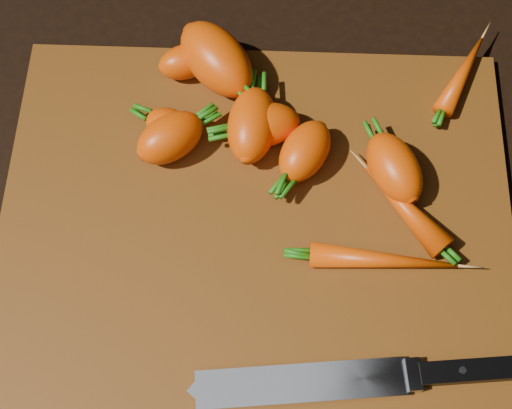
{
  "coord_description": "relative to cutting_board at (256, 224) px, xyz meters",
  "views": [
    {
      "loc": [
        0.01,
        -0.26,
        0.65
      ],
      "look_at": [
        0.0,
        0.01,
        0.03
      ],
      "focal_mm": 50.0,
      "sensor_mm": 36.0,
      "label": 1
    }
  ],
  "objects": [
    {
      "name": "carrot_3",
      "position": [
        -0.01,
        0.09,
        0.03
      ],
      "size": [
        0.06,
        0.09,
        0.05
      ],
      "primitive_type": "ellipsoid",
      "rotation": [
        0.0,
        0.0,
        1.48
      ],
      "color": "#E64806",
      "rests_on": "cutting_board"
    },
    {
      "name": "carrot_1",
      "position": [
        -0.09,
        0.09,
        0.02
      ],
      "size": [
        0.07,
        0.06,
        0.04
      ],
      "primitive_type": "ellipsoid",
      "rotation": [
        0.0,
        0.0,
        2.66
      ],
      "color": "#E64806",
      "rests_on": "cutting_board"
    },
    {
      "name": "carrot_8",
      "position": [
        0.12,
        -0.04,
        0.02
      ],
      "size": [
        0.14,
        0.03,
        0.02
      ],
      "primitive_type": "ellipsoid",
      "rotation": [
        0.0,
        0.0,
        -0.05
      ],
      "color": "#E64806",
      "rests_on": "cutting_board"
    },
    {
      "name": "carrot_0",
      "position": [
        -0.09,
        0.08,
        0.03
      ],
      "size": [
        0.08,
        0.08,
        0.05
      ],
      "primitive_type": "ellipsoid",
      "rotation": [
        0.0,
        0.0,
        0.65
      ],
      "color": "#E64806",
      "rests_on": "cutting_board"
    },
    {
      "name": "carrot_4",
      "position": [
        0.01,
        0.1,
        0.03
      ],
      "size": [
        0.08,
        0.06,
        0.04
      ],
      "primitive_type": "ellipsoid",
      "rotation": [
        0.0,
        0.0,
        3.37
      ],
      "color": "#E64806",
      "rests_on": "cutting_board"
    },
    {
      "name": "knife",
      "position": [
        0.06,
        -0.15,
        0.01
      ],
      "size": [
        0.3,
        0.06,
        0.02
      ],
      "rotation": [
        0.0,
        0.0,
        0.1
      ],
      "color": "gray",
      "rests_on": "cutting_board"
    },
    {
      "name": "carrot_7",
      "position": [
        0.21,
        0.17,
        0.02
      ],
      "size": [
        0.07,
        0.1,
        0.02
      ],
      "primitive_type": "ellipsoid",
      "rotation": [
        0.0,
        0.0,
        1.09
      ],
      "color": "#E64806",
      "rests_on": "cutting_board"
    },
    {
      "name": "carrot_10",
      "position": [
        0.05,
        0.07,
        0.03
      ],
      "size": [
        0.07,
        0.08,
        0.04
      ],
      "primitive_type": "ellipsoid",
      "rotation": [
        0.0,
        0.0,
        4.22
      ],
      "color": "#E64806",
      "rests_on": "cutting_board"
    },
    {
      "name": "carrot_9",
      "position": [
        0.14,
        0.01,
        0.02
      ],
      "size": [
        0.09,
        0.1,
        0.03
      ],
      "primitive_type": "ellipsoid",
      "rotation": [
        0.0,
        0.0,
        2.27
      ],
      "color": "#E64806",
      "rests_on": "cutting_board"
    },
    {
      "name": "carrot_5",
      "position": [
        -0.08,
        0.17,
        0.02
      ],
      "size": [
        0.06,
        0.05,
        0.04
      ],
      "primitive_type": "ellipsoid",
      "rotation": [
        0.0,
        0.0,
        0.35
      ],
      "color": "#E64806",
      "rests_on": "cutting_board"
    },
    {
      "name": "carrot_2",
      "position": [
        -0.05,
        0.17,
        0.03
      ],
      "size": [
        0.11,
        0.11,
        0.06
      ],
      "primitive_type": "ellipsoid",
      "rotation": [
        0.0,
        0.0,
        -0.88
      ],
      "color": "#E64806",
      "rests_on": "cutting_board"
    },
    {
      "name": "ground",
      "position": [
        0.0,
        0.0,
        -0.01
      ],
      "size": [
        2.0,
        2.0,
        0.01
      ],
      "primitive_type": "cube",
      "color": "black"
    },
    {
      "name": "carrot_6",
      "position": [
        0.13,
        0.05,
        0.03
      ],
      "size": [
        0.07,
        0.09,
        0.05
      ],
      "primitive_type": "ellipsoid",
      "rotation": [
        0.0,
        0.0,
        2.01
      ],
      "color": "#E64806",
      "rests_on": "cutting_board"
    },
    {
      "name": "cutting_board",
      "position": [
        0.0,
        0.0,
        0.0
      ],
      "size": [
        0.5,
        0.4,
        0.01
      ],
      "primitive_type": "cube",
      "color": "#64360F",
      "rests_on": "ground"
    }
  ]
}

